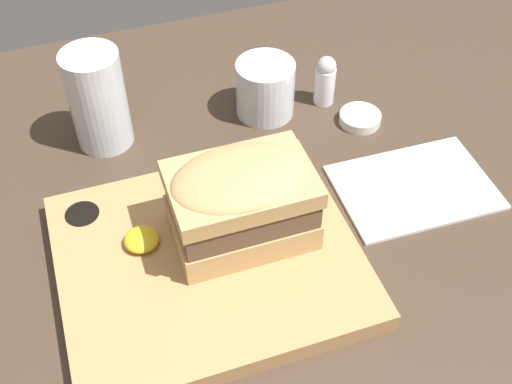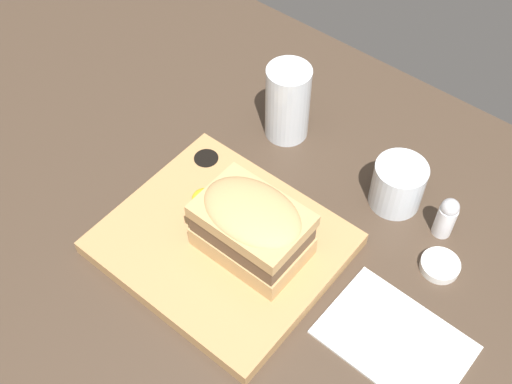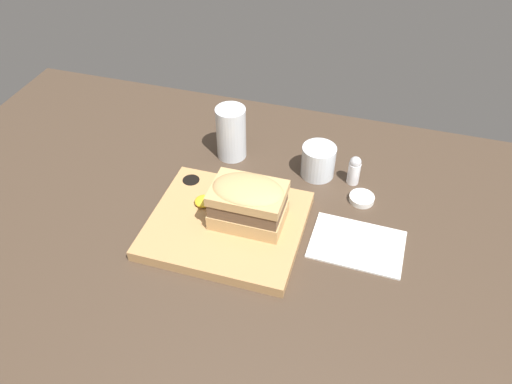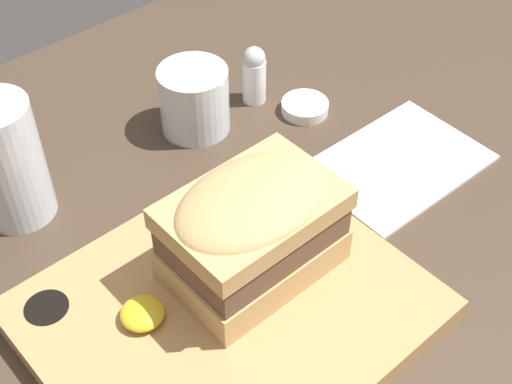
# 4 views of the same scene
# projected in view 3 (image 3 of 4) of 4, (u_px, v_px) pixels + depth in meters

# --- Properties ---
(dining_table) EXTENTS (1.50, 1.01, 0.02)m
(dining_table) POSITION_uv_depth(u_px,v_px,m) (239.00, 255.00, 0.93)
(dining_table) COLOR #423326
(dining_table) RESTS_ON ground
(serving_board) EXTENTS (0.29, 0.25, 0.02)m
(serving_board) POSITION_uv_depth(u_px,v_px,m) (226.00, 224.00, 0.96)
(serving_board) COLOR tan
(serving_board) RESTS_ON dining_table
(sandwich) EXTENTS (0.14, 0.09, 0.09)m
(sandwich) POSITION_uv_depth(u_px,v_px,m) (249.00, 201.00, 0.92)
(sandwich) COLOR tan
(sandwich) RESTS_ON serving_board
(mustard_dollop) EXTENTS (0.03, 0.03, 0.01)m
(mustard_dollop) POSITION_uv_depth(u_px,v_px,m) (203.00, 201.00, 0.98)
(mustard_dollop) COLOR gold
(mustard_dollop) RESTS_ON serving_board
(water_glass) EXTENTS (0.07, 0.07, 0.12)m
(water_glass) POSITION_uv_depth(u_px,v_px,m) (231.00, 136.00, 1.10)
(water_glass) COLOR silver
(water_glass) RESTS_ON dining_table
(wine_glass) EXTENTS (0.07, 0.07, 0.07)m
(wine_glass) POSITION_uv_depth(u_px,v_px,m) (318.00, 162.00, 1.07)
(wine_glass) COLOR silver
(wine_glass) RESTS_ON dining_table
(napkin) EXTENTS (0.18, 0.12, 0.00)m
(napkin) POSITION_uv_depth(u_px,v_px,m) (357.00, 244.00, 0.94)
(napkin) COLOR white
(napkin) RESTS_ON dining_table
(salt_shaker) EXTENTS (0.03, 0.03, 0.07)m
(salt_shaker) POSITION_uv_depth(u_px,v_px,m) (354.00, 170.00, 1.05)
(salt_shaker) COLOR white
(salt_shaker) RESTS_ON dining_table
(condiment_dish) EXTENTS (0.05, 0.05, 0.01)m
(condiment_dish) POSITION_uv_depth(u_px,v_px,m) (362.00, 198.00, 1.02)
(condiment_dish) COLOR white
(condiment_dish) RESTS_ON dining_table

